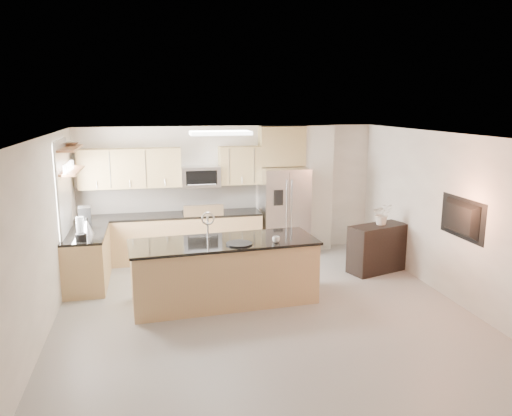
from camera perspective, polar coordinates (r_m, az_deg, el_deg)
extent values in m
plane|color=gray|center=(7.51, 1.04, -12.01)|extent=(6.50, 6.50, 0.00)
cube|color=silver|center=(6.88, 1.13, 8.19)|extent=(6.00, 6.50, 0.02)
cube|color=white|center=(10.21, -3.07, 2.05)|extent=(6.00, 0.02, 2.60)
cube|color=white|center=(4.16, 11.59, -13.16)|extent=(6.00, 0.02, 2.60)
cube|color=white|center=(7.06, -23.42, -3.42)|extent=(0.02, 6.50, 2.60)
cube|color=white|center=(8.28, 21.74, -1.12)|extent=(0.02, 6.50, 2.60)
cube|color=tan|center=(9.96, -9.70, -3.42)|extent=(3.55, 0.65, 0.88)
cube|color=black|center=(9.85, -9.79, -0.84)|extent=(3.55, 0.66, 0.04)
cube|color=beige|center=(10.11, -9.93, 1.10)|extent=(3.55, 0.02, 0.52)
cube|color=tan|center=(8.99, -18.69, -5.58)|extent=(0.65, 1.50, 0.88)
cube|color=black|center=(8.87, -18.89, -2.74)|extent=(0.66, 1.50, 0.04)
cube|color=black|center=(10.00, -6.12, -3.20)|extent=(0.76, 0.64, 0.90)
cube|color=black|center=(9.89, -6.18, -0.59)|extent=(0.76, 0.62, 0.03)
cube|color=silver|center=(9.58, -6.01, -0.30)|extent=(0.76, 0.04, 0.22)
cube|color=tan|center=(9.85, -14.19, 4.44)|extent=(1.92, 0.33, 0.75)
cube|color=tan|center=(10.00, -1.87, 4.90)|extent=(0.82, 0.33, 0.75)
cube|color=silver|center=(9.89, -6.35, 3.61)|extent=(0.76, 0.40, 0.40)
cube|color=black|center=(9.69, -6.23, 3.45)|extent=(0.60, 0.02, 0.28)
cube|color=silver|center=(10.15, 3.21, -0.37)|extent=(0.92, 0.75, 1.78)
cube|color=gray|center=(9.79, 3.80, -0.83)|extent=(0.02, 0.01, 1.69)
cube|color=black|center=(9.65, 2.59, 1.18)|extent=(0.18, 0.03, 0.30)
cube|color=silver|center=(10.50, 6.92, 2.26)|extent=(0.60, 0.30, 2.60)
cube|color=white|center=(8.77, -21.23, 1.94)|extent=(0.03, 1.05, 1.55)
cube|color=white|center=(8.76, -21.13, 1.94)|extent=(0.03, 1.15, 1.65)
cube|color=brown|center=(8.80, -20.41, 4.01)|extent=(0.30, 1.20, 0.04)
cube|color=brown|center=(8.76, -20.58, 6.41)|extent=(0.30, 1.20, 0.04)
cube|color=white|center=(8.38, -4.10, 8.56)|extent=(1.00, 0.50, 0.06)
cube|color=tan|center=(7.80, -3.66, -7.39)|extent=(2.85, 1.15, 0.94)
cube|color=black|center=(7.65, -3.71, -3.91)|extent=(2.91, 1.21, 0.04)
cube|color=black|center=(7.63, -5.30, -4.11)|extent=(0.59, 0.43, 0.01)
cylinder|color=silver|center=(7.80, -5.54, -2.19)|extent=(0.03, 0.03, 0.34)
torus|color=silver|center=(7.70, -5.50, -1.22)|extent=(0.21, 0.03, 0.21)
cube|color=black|center=(9.44, 13.71, -4.49)|extent=(1.18, 0.77, 0.87)
imported|color=white|center=(7.54, 2.30, -3.60)|extent=(0.12, 0.12, 0.09)
cylinder|color=black|center=(7.44, -1.94, -4.10)|extent=(0.41, 0.41, 0.02)
cylinder|color=black|center=(8.31, -19.36, -3.18)|extent=(0.17, 0.17, 0.12)
cylinder|color=silver|center=(8.27, -19.45, -1.87)|extent=(0.13, 0.13, 0.27)
cone|color=silver|center=(8.69, -18.73, -2.07)|extent=(0.22, 0.22, 0.24)
cylinder|color=black|center=(8.66, -18.79, -1.22)|extent=(0.04, 0.04, 0.04)
cube|color=black|center=(9.04, -18.95, -1.08)|extent=(0.23, 0.27, 0.39)
cylinder|color=silver|center=(9.00, -18.96, -1.74)|extent=(0.13, 0.13, 0.14)
imported|color=silver|center=(9.08, -20.32, 6.98)|extent=(0.39, 0.39, 0.08)
imported|color=beige|center=(9.33, 14.26, -0.05)|extent=(0.64, 0.59, 0.60)
imported|color=black|center=(8.06, 22.01, -1.11)|extent=(0.14, 1.08, 0.62)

